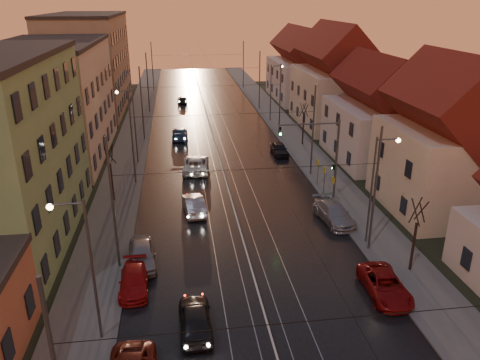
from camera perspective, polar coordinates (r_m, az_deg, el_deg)
name	(u,v)px	position (r m, az deg, el deg)	size (l,w,h in m)	color
ground	(275,350)	(25.26, 4.25, -19.96)	(160.00, 160.00, 0.00)	black
road	(212,135)	(60.96, -3.40, 5.53)	(16.00, 120.00, 0.04)	black
sidewalk_left	(134,137)	(61.07, -12.83, 5.11)	(4.00, 120.00, 0.15)	#4C4C4C
sidewalk_right	(288,132)	(62.45, 5.84, 5.90)	(4.00, 120.00, 0.15)	#4C4C4C
tram_rail_0	(195,135)	(60.84, -5.47, 5.47)	(0.06, 120.00, 0.03)	gray
tram_rail_1	(206,135)	(60.90, -4.12, 5.53)	(0.06, 120.00, 0.03)	gray
tram_rail_2	(218,134)	(61.01, -2.67, 5.60)	(0.06, 120.00, 0.03)	gray
tram_rail_3	(229,134)	(61.15, -1.33, 5.65)	(0.06, 120.00, 0.03)	gray
apartment_left_2	(55,102)	(55.17, -21.67, 8.77)	(10.00, 20.00, 12.00)	beige
apartment_left_3	(90,64)	(78.22, -17.86, 13.33)	(10.00, 24.00, 14.00)	#8C755A
house_right_1	(446,146)	(41.23, 23.80, 3.77)	(8.67, 10.20, 10.80)	beige
house_right_2	(379,118)	(52.52, 16.57, 7.29)	(9.18, 12.24, 9.20)	silver
house_right_3	(335,83)	(65.97, 11.47, 11.52)	(9.18, 14.28, 11.50)	beige
house_right_4	(301,70)	(83.10, 7.42, 13.21)	(9.18, 16.32, 10.00)	silver
catenary_pole_l_1	(113,205)	(30.37, -15.23, -3.02)	(0.16, 0.16, 9.00)	#595B60
catenary_pole_r_1	(375,191)	(32.71, 16.12, -1.33)	(0.16, 0.16, 9.00)	#595B60
catenary_pole_l_2	(132,138)	(44.41, -13.03, 4.95)	(0.16, 0.16, 9.00)	#595B60
catenary_pole_r_2	(313,132)	(46.03, 8.88, 5.83)	(0.16, 0.16, 9.00)	#595B60
catenary_pole_l_3	(142,104)	(58.92, -11.88, 9.05)	(0.16, 0.16, 9.00)	#595B60
catenary_pole_r_3	(280,100)	(60.16, 4.90, 9.67)	(0.16, 0.16, 9.00)	#595B60
catenary_pole_l_4	(148,83)	(73.63, -11.18, 11.52)	(0.16, 0.16, 9.00)	#595B60
catenary_pole_r_4	(260,81)	(74.62, 2.40, 12.02)	(0.16, 0.16, 9.00)	#595B60
catenary_pole_l_5	(152,67)	(91.40, -10.63, 13.42)	(0.16, 0.16, 9.00)	#595B60
catenary_pole_r_5	(243,65)	(92.20, 0.41, 13.84)	(0.16, 0.16, 9.00)	#595B60
street_lamp_0	(85,258)	(24.13, -18.42, -9.06)	(1.75, 0.32, 8.00)	#595B60
street_lamp_1	(377,180)	(33.61, 16.32, -0.02)	(1.75, 0.32, 8.00)	#595B60
street_lamp_2	(131,119)	(50.13, -13.11, 7.27)	(1.75, 0.32, 8.00)	#595B60
street_lamp_3	(273,87)	(66.91, 4.04, 11.23)	(1.75, 0.32, 8.00)	#595B60
traffic_light_mast	(326,150)	(40.34, 10.41, 3.64)	(5.30, 0.32, 7.20)	#595B60
bare_tree_0	(111,175)	(41.45, -15.42, 0.60)	(1.09, 1.09, 5.11)	black
bare_tree_1	(415,237)	(31.79, 20.52, -6.57)	(1.09, 1.09, 5.11)	black
bare_tree_2	(303,125)	(56.32, 7.72, 6.64)	(1.09, 1.09, 5.11)	black
driving_car_0	(195,318)	(26.06, -5.47, -16.42)	(1.73, 4.30, 1.46)	black
driving_car_1	(194,204)	(38.75, -5.63, -2.98)	(1.55, 4.45, 1.47)	#99999E
driving_car_2	(196,164)	(47.95, -5.40, 1.95)	(2.54, 5.50, 1.53)	silver
driving_car_3	(180,133)	(59.40, -7.34, 5.65)	(1.96, 4.83, 1.40)	navy
driving_car_4	(182,100)	(79.99, -7.03, 9.69)	(1.46, 3.63, 1.24)	black
parked_left_2	(134,280)	(29.78, -12.81, -11.84)	(1.71, 4.21, 1.22)	#AA1112
parked_left_3	(142,254)	(32.07, -11.87, -8.87)	(1.76, 4.37, 1.49)	#96969B
parked_right_0	(385,285)	(29.87, 17.24, -12.12)	(2.17, 4.70, 1.31)	maroon
parked_right_1	(334,213)	(37.82, 11.41, -3.98)	(2.03, 5.00, 1.45)	#9C9CA1
parked_right_2	(279,149)	(52.98, 4.83, 3.77)	(1.60, 3.99, 1.36)	black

